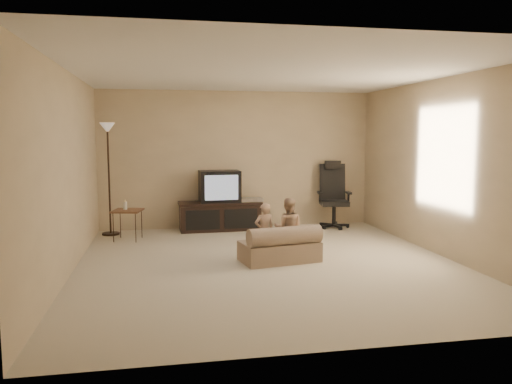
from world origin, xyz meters
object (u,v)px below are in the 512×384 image
toddler_left (264,231)px  toddler_right (288,228)px  side_table (127,211)px  tv_stand (220,205)px  floor_lamp (108,153)px  child_sofa (281,247)px  office_chair (333,204)px

toddler_left → toddler_right: size_ratio=0.93×
side_table → toddler_left: toddler_left is taller
toddler_left → tv_stand: bearing=-91.2°
floor_lamp → toddler_right: bearing=-39.5°
side_table → floor_lamp: floor_lamp is taller
child_sofa → toddler_left: 0.32m
side_table → child_sofa: (2.12, -1.83, -0.28)m
side_table → toddler_right: toddler_right is taller
tv_stand → office_chair: 2.10m
office_chair → toddler_left: office_chair is taller
child_sofa → toddler_right: (0.15, 0.20, 0.22)m
child_sofa → floor_lamp: bearing=126.0°
office_chair → toddler_right: (-1.40, -2.10, -0.02)m
office_chair → toddler_right: bearing=-113.9°
tv_stand → toddler_left: tv_stand is taller
floor_lamp → child_sofa: size_ratio=1.72×
child_sofa → side_table: bearing=129.0°
floor_lamp → toddler_left: bearing=-43.8°
side_table → floor_lamp: bearing=122.1°
office_chair → floor_lamp: 4.11m
floor_lamp → office_chair: bearing=-0.5°
toddler_left → office_chair: bearing=-139.4°
tv_stand → child_sofa: bearing=-79.1°
child_sofa → toddler_left: size_ratio=1.42×
toddler_right → side_table: bearing=-18.5°
tv_stand → office_chair: bearing=-5.3°
floor_lamp → toddler_left: (2.25, -2.16, -1.00)m
child_sofa → office_chair: bearing=45.8°
toddler_right → toddler_left: bearing=20.5°
floor_lamp → toddler_right: floor_lamp is taller
floor_lamp → toddler_right: 3.50m
office_chair → floor_lamp: floor_lamp is taller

